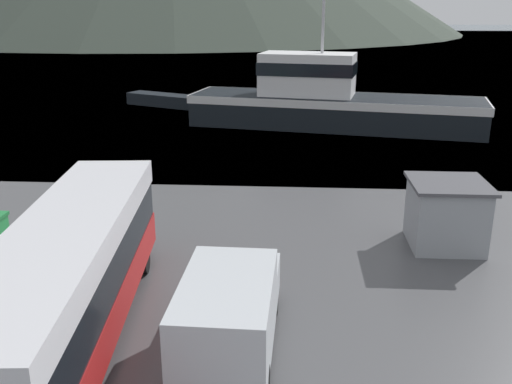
% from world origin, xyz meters
% --- Properties ---
extents(water_surface, '(240.00, 240.00, 0.00)m').
position_xyz_m(water_surface, '(0.00, 141.33, 0.00)').
color(water_surface, slate).
rests_on(water_surface, ground).
extents(tour_bus, '(3.50, 11.98, 3.38)m').
position_xyz_m(tour_bus, '(-1.44, 7.50, 1.90)').
color(tour_bus, red).
rests_on(tour_bus, ground).
extents(delivery_van, '(2.31, 5.75, 2.32)m').
position_xyz_m(delivery_van, '(2.68, 7.25, 1.24)').
color(delivery_van, silver).
rests_on(delivery_van, ground).
extents(fishing_boat, '(21.36, 8.95, 10.72)m').
position_xyz_m(fishing_boat, '(6.66, 36.01, 1.90)').
color(fishing_boat, black).
rests_on(fishing_boat, water_surface).
extents(dock_kiosk, '(2.75, 2.76, 2.43)m').
position_xyz_m(dock_kiosk, '(9.79, 14.67, 1.23)').
color(dock_kiosk, '#93999E').
rests_on(dock_kiosk, ground).
extents(small_boat, '(7.43, 4.77, 1.02)m').
position_xyz_m(small_boat, '(-6.98, 44.02, 0.51)').
color(small_boat, black).
rests_on(small_boat, water_surface).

